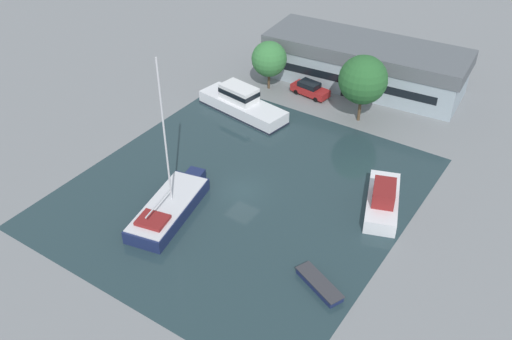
# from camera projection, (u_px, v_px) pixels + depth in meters

# --- Properties ---
(ground_plane) EXTENTS (440.00, 440.00, 0.00)m
(ground_plane) POSITION_uv_depth(u_px,v_px,m) (242.00, 191.00, 51.44)
(ground_plane) COLOR gray
(water_canal) EXTENTS (28.37, 30.84, 0.01)m
(water_canal) POSITION_uv_depth(u_px,v_px,m) (242.00, 191.00, 51.43)
(water_canal) COLOR #23383D
(water_canal) RESTS_ON ground
(warehouse_building) EXTENTS (23.96, 9.89, 5.34)m
(warehouse_building) POSITION_uv_depth(u_px,v_px,m) (365.00, 63.00, 66.81)
(warehouse_building) COLOR #99A8B2
(warehouse_building) RESTS_ON ground
(quay_tree_near_building) EXTENTS (5.12, 5.12, 7.38)m
(quay_tree_near_building) POSITION_uv_depth(u_px,v_px,m) (363.00, 80.00, 58.79)
(quay_tree_near_building) COLOR brown
(quay_tree_near_building) RESTS_ON ground
(quay_tree_by_water) EXTENTS (4.09, 4.09, 5.80)m
(quay_tree_by_water) POSITION_uv_depth(u_px,v_px,m) (269.00, 59.00, 65.39)
(quay_tree_by_water) COLOR brown
(quay_tree_by_water) RESTS_ON ground
(parked_car) EXTENTS (4.71, 2.30, 1.66)m
(parked_car) POSITION_uv_depth(u_px,v_px,m) (310.00, 89.00, 65.62)
(parked_car) COLOR maroon
(parked_car) RESTS_ON ground
(sailboat_moored) EXTENTS (5.20, 10.57, 14.30)m
(sailboat_moored) POSITION_uv_depth(u_px,v_px,m) (169.00, 207.00, 48.51)
(sailboat_moored) COLOR #19234C
(sailboat_moored) RESTS_ON water_canal
(motor_cruiser) EXTENTS (11.03, 4.81, 3.08)m
(motor_cruiser) POSITION_uv_depth(u_px,v_px,m) (242.00, 104.00, 62.28)
(motor_cruiser) COLOR white
(motor_cruiser) RESTS_ON water_canal
(small_dinghy) EXTENTS (4.48, 2.92, 0.57)m
(small_dinghy) POSITION_uv_depth(u_px,v_px,m) (319.00, 284.00, 41.95)
(small_dinghy) COLOR #19234C
(small_dinghy) RESTS_ON water_canal
(cabin_boat) EXTENTS (4.99, 7.85, 2.70)m
(cabin_boat) POSITION_uv_depth(u_px,v_px,m) (383.00, 200.00, 48.90)
(cabin_boat) COLOR white
(cabin_boat) RESTS_ON water_canal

